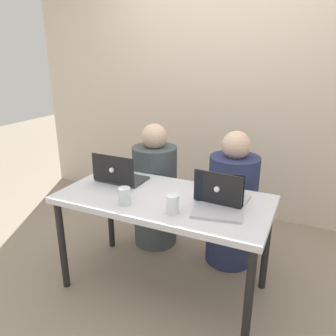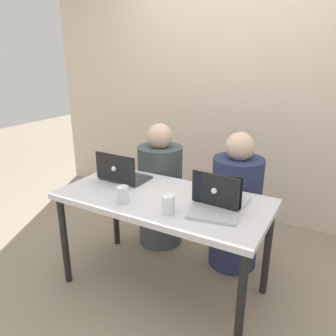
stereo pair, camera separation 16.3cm
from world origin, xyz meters
name	(u,v)px [view 2 (the right image)]	position (x,y,z in m)	size (l,w,h in m)	color
ground_plane	(163,286)	(0.00, 0.00, 0.00)	(12.00, 12.00, 0.00)	gray
back_wall	(238,87)	(0.00, 1.47, 1.32)	(4.50, 0.10, 2.64)	beige
desk	(163,206)	(0.00, 0.00, 0.65)	(1.41, 0.69, 0.72)	silver
person_on_left	(160,192)	(-0.34, 0.53, 0.48)	(0.41, 0.41, 1.09)	#414A4C
person_on_right	(235,209)	(0.34, 0.53, 0.48)	(0.46, 0.46, 1.09)	navy
laptop_back_left	(122,174)	(-0.42, 0.11, 0.77)	(0.36, 0.26, 0.22)	#363839
laptop_back_right	(220,197)	(0.37, 0.08, 0.77)	(0.32, 0.27, 0.22)	#B5B4B7
laptop_front_right	(215,205)	(0.39, -0.05, 0.77)	(0.33, 0.27, 0.21)	#B2B1B7
water_glass_right	(168,205)	(0.15, -0.19, 0.77)	(0.08, 0.08, 0.12)	white
water_glass_left	(123,196)	(-0.18, -0.20, 0.77)	(0.08, 0.08, 0.11)	silver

